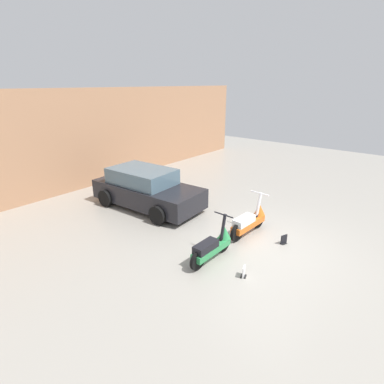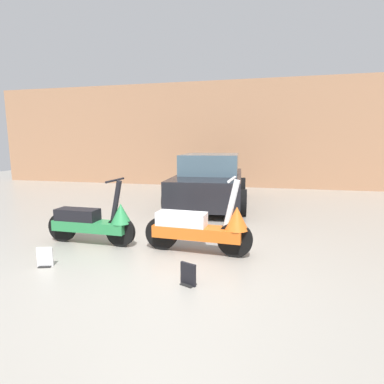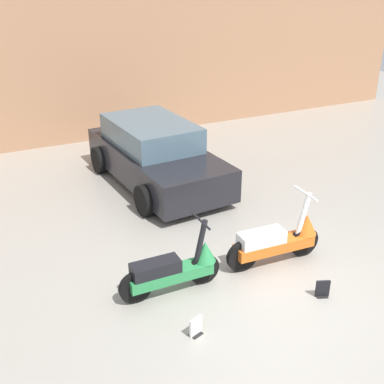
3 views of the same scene
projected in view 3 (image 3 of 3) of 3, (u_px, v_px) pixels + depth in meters
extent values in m
plane|color=#9E998E|center=(283.00, 293.00, 6.89)|extent=(28.00, 28.00, 0.00)
cube|color=tan|center=(107.00, 65.00, 12.52)|extent=(19.60, 0.12, 3.91)
cylinder|color=black|center=(204.00, 269.00, 7.02)|extent=(0.47, 0.09, 0.47)
cylinder|color=black|center=(136.00, 287.00, 6.61)|extent=(0.47, 0.09, 0.47)
cube|color=#2D8C4C|center=(171.00, 274.00, 6.79)|extent=(1.24, 0.31, 0.16)
cube|color=black|center=(156.00, 268.00, 6.63)|extent=(0.70, 0.29, 0.19)
cylinder|color=black|center=(201.00, 242.00, 6.80)|extent=(0.22, 0.08, 0.67)
cylinder|color=black|center=(201.00, 221.00, 6.66)|extent=(0.04, 0.55, 0.03)
cone|color=#2D8C4C|center=(205.00, 251.00, 6.91)|extent=(0.32, 0.32, 0.31)
cylinder|color=black|center=(304.00, 241.00, 7.71)|extent=(0.51, 0.11, 0.50)
cylinder|color=black|center=(242.00, 256.00, 7.31)|extent=(0.51, 0.11, 0.50)
cube|color=orange|center=(274.00, 245.00, 7.48)|extent=(1.33, 0.38, 0.18)
cube|color=white|center=(262.00, 238.00, 7.32)|extent=(0.75, 0.33, 0.20)
cylinder|color=white|center=(303.00, 214.00, 7.47)|extent=(0.24, 0.10, 0.71)
cylinder|color=white|center=(306.00, 193.00, 7.32)|extent=(0.07, 0.58, 0.04)
cone|color=orange|center=(306.00, 224.00, 7.58)|extent=(0.35, 0.35, 0.33)
cube|color=black|center=(157.00, 162.00, 10.24)|extent=(1.89, 4.02, 0.65)
cube|color=slate|center=(151.00, 133.00, 10.18)|extent=(1.58, 2.29, 0.51)
cylinder|color=black|center=(221.00, 182.00, 9.75)|extent=(0.24, 0.61, 0.60)
cylinder|color=black|center=(145.00, 200.00, 8.98)|extent=(0.24, 0.61, 0.60)
cylinder|color=black|center=(166.00, 147.00, 11.66)|extent=(0.24, 0.61, 0.60)
cylinder|color=black|center=(100.00, 160.00, 10.89)|extent=(0.24, 0.61, 0.60)
cube|color=black|center=(196.00, 334.00, 6.10)|extent=(0.19, 0.16, 0.01)
cube|color=white|center=(196.00, 326.00, 6.05)|extent=(0.20, 0.09, 0.26)
cube|color=black|center=(322.00, 296.00, 6.82)|extent=(0.19, 0.17, 0.01)
cube|color=black|center=(323.00, 289.00, 6.77)|extent=(0.20, 0.10, 0.26)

